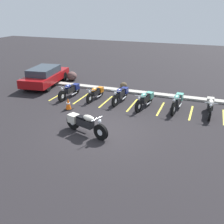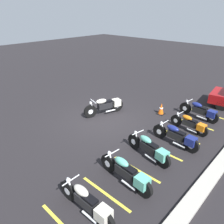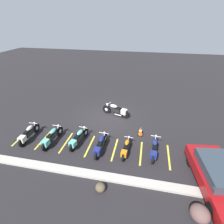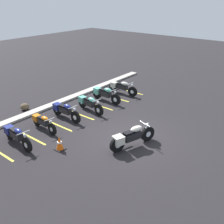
% 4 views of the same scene
% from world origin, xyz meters
% --- Properties ---
extents(ground, '(60.00, 60.00, 0.00)m').
position_xyz_m(ground, '(0.00, 0.00, 0.00)').
color(ground, black).
extents(motorcycle_cream_featured, '(2.31, 1.01, 0.94)m').
position_xyz_m(motorcycle_cream_featured, '(-0.63, -0.43, 0.50)').
color(motorcycle_cream_featured, black).
rests_on(motorcycle_cream_featured, ground).
extents(parked_bike_0, '(0.62, 2.20, 0.86)m').
position_xyz_m(parked_bike_0, '(-3.59, 3.68, 0.46)').
color(parked_bike_0, black).
rests_on(parked_bike_0, ground).
extents(parked_bike_1, '(0.56, 1.96, 0.77)m').
position_xyz_m(parked_bike_1, '(-1.97, 3.90, 0.41)').
color(parked_bike_1, black).
rests_on(parked_bike_1, ground).
extents(parked_bike_2, '(0.62, 2.21, 0.87)m').
position_xyz_m(parked_bike_2, '(-0.44, 4.01, 0.46)').
color(parked_bike_2, black).
rests_on(parked_bike_2, ground).
extents(parked_bike_3, '(0.74, 2.20, 0.87)m').
position_xyz_m(parked_bike_3, '(1.10, 3.66, 0.46)').
color(parked_bike_3, black).
rests_on(parked_bike_3, ground).
extents(parked_bike_4, '(0.65, 2.30, 0.90)m').
position_xyz_m(parked_bike_4, '(2.80, 3.91, 0.48)').
color(parked_bike_4, black).
rests_on(parked_bike_4, ground).
extents(parked_bike_5, '(0.62, 2.21, 0.87)m').
position_xyz_m(parked_bike_5, '(4.48, 3.87, 0.46)').
color(parked_bike_5, black).
rests_on(parked_bike_5, ground).
extents(concrete_curb, '(18.00, 0.50, 0.12)m').
position_xyz_m(concrete_curb, '(0.00, 5.87, 0.06)').
color(concrete_curb, '#A8A399').
rests_on(concrete_curb, ground).
extents(landscape_rock_1, '(0.67, 0.68, 0.39)m').
position_xyz_m(landscape_rock_1, '(-1.14, 6.65, 0.19)').
color(landscape_rock_1, brown).
rests_on(landscape_rock_1, ground).
extents(traffic_cone, '(0.40, 0.40, 0.64)m').
position_xyz_m(traffic_cone, '(-2.71, 1.84, 0.30)').
color(traffic_cone, black).
rests_on(traffic_cone, ground).
extents(stall_line_1, '(0.10, 2.10, 0.00)m').
position_xyz_m(stall_line_1, '(-2.86, 3.67, 0.00)').
color(stall_line_1, gold).
rests_on(stall_line_1, ground).
extents(stall_line_2, '(0.10, 2.10, 0.00)m').
position_xyz_m(stall_line_2, '(-1.25, 3.67, 0.00)').
color(stall_line_2, gold).
rests_on(stall_line_2, ground).
extents(stall_line_3, '(0.10, 2.10, 0.00)m').
position_xyz_m(stall_line_3, '(0.36, 3.67, 0.00)').
color(stall_line_3, gold).
rests_on(stall_line_3, ground).
extents(stall_line_4, '(0.10, 2.10, 0.00)m').
position_xyz_m(stall_line_4, '(1.98, 3.67, 0.00)').
color(stall_line_4, gold).
rests_on(stall_line_4, ground).
extents(stall_line_5, '(0.10, 2.10, 0.00)m').
position_xyz_m(stall_line_5, '(3.59, 3.67, 0.00)').
color(stall_line_5, gold).
rests_on(stall_line_5, ground).
extents(stall_line_6, '(0.10, 2.10, 0.00)m').
position_xyz_m(stall_line_6, '(5.20, 3.67, 0.00)').
color(stall_line_6, gold).
rests_on(stall_line_6, ground).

